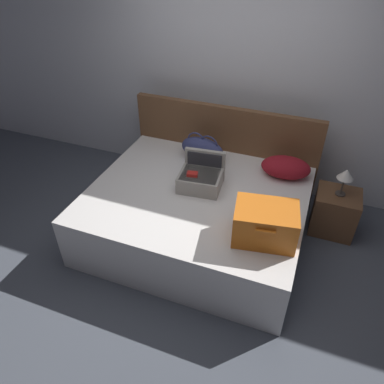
# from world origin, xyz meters

# --- Properties ---
(ground_plane) EXTENTS (12.00, 12.00, 0.00)m
(ground_plane) POSITION_xyz_m (0.00, 0.00, 0.00)
(ground_plane) COLOR #4C515B
(back_wall) EXTENTS (8.00, 0.10, 2.60)m
(back_wall) POSITION_xyz_m (0.00, 1.65, 1.30)
(back_wall) COLOR silver
(back_wall) RESTS_ON ground
(bed) EXTENTS (2.09, 1.74, 0.57)m
(bed) POSITION_xyz_m (0.00, 0.40, 0.29)
(bed) COLOR silver
(bed) RESTS_ON ground
(headboard) EXTENTS (2.14, 0.08, 1.09)m
(headboard) POSITION_xyz_m (0.00, 1.31, 0.55)
(headboard) COLOR brown
(headboard) RESTS_ON ground
(hard_case_large) EXTENTS (0.56, 0.45, 0.31)m
(hard_case_large) POSITION_xyz_m (0.74, 0.02, 0.73)
(hard_case_large) COLOR #D16619
(hard_case_large) RESTS_ON bed
(hard_case_medium) EXTENTS (0.45, 0.41, 0.33)m
(hard_case_medium) POSITION_xyz_m (0.00, 0.52, 0.67)
(hard_case_medium) COLOR gray
(hard_case_medium) RESTS_ON bed
(duffel_bag) EXTENTS (0.53, 0.30, 0.32)m
(duffel_bag) POSITION_xyz_m (-0.16, 1.00, 0.71)
(duffel_bag) COLOR navy
(duffel_bag) RESTS_ON bed
(pillow_near_headboard) EXTENTS (0.53, 0.37, 0.21)m
(pillow_near_headboard) POSITION_xyz_m (0.75, 1.00, 0.68)
(pillow_near_headboard) COLOR maroon
(pillow_near_headboard) RESTS_ON bed
(nightstand) EXTENTS (0.44, 0.40, 0.47)m
(nightstand) POSITION_xyz_m (1.33, 1.02, 0.24)
(nightstand) COLOR brown
(nightstand) RESTS_ON ground
(table_lamp) EXTENTS (0.16, 0.16, 0.30)m
(table_lamp) POSITION_xyz_m (1.33, 1.02, 0.70)
(table_lamp) COLOR #3F3833
(table_lamp) RESTS_ON nightstand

